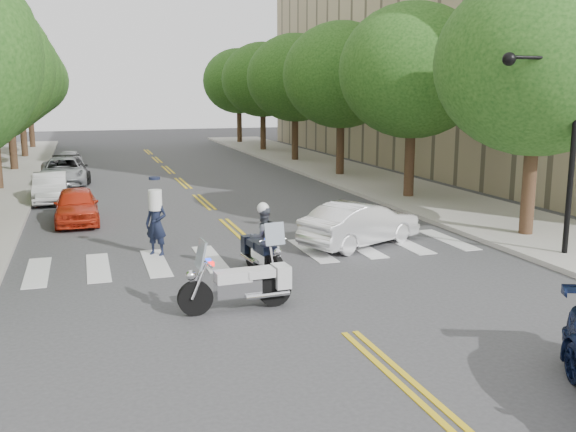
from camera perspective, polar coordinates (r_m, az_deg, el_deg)
name	(u,v)px	position (r m, az deg, el deg)	size (l,w,h in m)	color
ground	(350,333)	(13.04, 5.50, -10.28)	(140.00, 140.00, 0.00)	#38383A
sidewalk_right	(351,175)	(36.41, 5.64, 3.69)	(5.00, 60.00, 0.15)	#9E9991
tree_l_3	(7,76)	(41.33, -23.70, 11.32)	(6.40, 6.40, 8.45)	#382316
tree_l_4	(19,79)	(49.30, -22.79, 11.20)	(6.40, 6.40, 8.45)	#382316
tree_l_5	(28,80)	(57.28, -22.13, 11.12)	(6.40, 6.40, 8.45)	#382316
tree_r_0	(538,64)	(21.93, 21.32, 12.48)	(6.40, 6.40, 8.45)	#382316
tree_r_1	(413,71)	(28.62, 11.03, 12.53)	(6.40, 6.40, 8.45)	#382316
tree_r_2	(341,75)	(35.85, 4.76, 12.36)	(6.40, 6.40, 8.45)	#382316
tree_r_3	(295,78)	(43.35, 0.63, 12.18)	(6.40, 6.40, 8.45)	#382316
tree_r_4	(263,80)	(51.01, -2.26, 12.01)	(6.40, 6.40, 8.45)	#382316
tree_r_5	(239,81)	(58.75, -4.40, 11.87)	(6.40, 6.40, 8.45)	#382316
traffic_signal_pole	(561,128)	(19.32, 23.09, 7.19)	(2.82, 0.42, 6.00)	black
motorcycle_police	(262,242)	(16.74, -2.29, -2.35)	(0.86, 2.36, 1.92)	black
motorcycle_parked	(245,284)	(14.16, -3.80, -6.05)	(2.56, 0.63, 1.65)	black
officer_standing	(156,224)	(19.01, -11.63, -0.70)	(0.68, 0.45, 1.86)	black
convertible	(360,224)	(19.99, 6.46, -0.68)	(1.45, 4.17, 1.37)	white
parked_car_a	(76,205)	(24.49, -18.29, 0.90)	(1.52, 3.79, 1.29)	red
parked_car_b	(50,188)	(29.46, -20.39, 2.38)	(1.34, 3.83, 1.26)	silver
parked_car_c	(63,171)	(34.89, -19.37, 3.77)	(2.22, 4.81, 1.34)	#9C9FA3
parked_car_d	(70,170)	(35.88, -18.80, 3.93)	(1.77, 4.35, 1.26)	black
parked_car_e	(69,160)	(40.86, -18.91, 4.70)	(1.43, 3.57, 1.21)	#98979C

